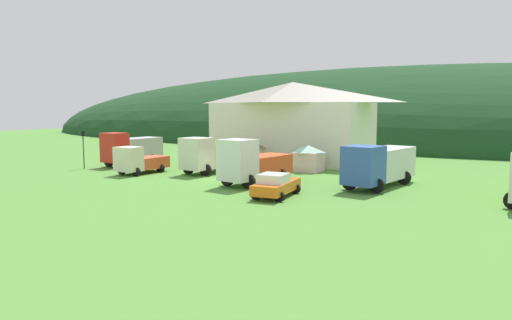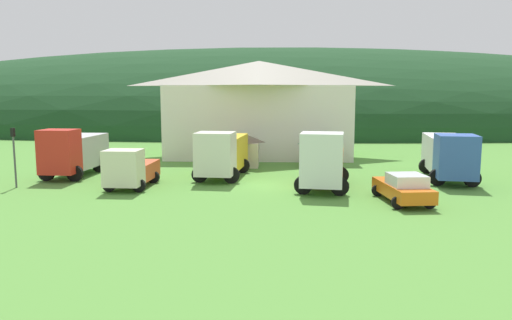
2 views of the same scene
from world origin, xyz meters
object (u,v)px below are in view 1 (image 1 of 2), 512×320
(light_truck_cream, at_px, (138,161))
(heavy_rig_white, at_px, (251,163))
(play_shed_pink, at_px, (308,158))
(service_pickup_orange, at_px, (276,185))
(box_truck_blue, at_px, (379,164))
(depot_building, at_px, (292,121))
(heavy_rig_striped, at_px, (213,154))
(traffic_cone_near_pickup, at_px, (161,171))
(traffic_light_west, at_px, (83,145))
(play_shed_cream, at_px, (253,154))
(crane_truck_red, at_px, (131,148))

(light_truck_cream, relative_size, heavy_rig_white, 0.73)
(play_shed_pink, height_order, service_pickup_orange, play_shed_pink)
(play_shed_pink, bearing_deg, box_truck_blue, -33.41)
(depot_building, relative_size, heavy_rig_striped, 2.46)
(heavy_rig_white, height_order, traffic_cone_near_pickup, heavy_rig_white)
(heavy_rig_striped, relative_size, traffic_light_west, 1.93)
(light_truck_cream, bearing_deg, traffic_light_west, -87.02)
(play_shed_cream, height_order, light_truck_cream, play_shed_cream)
(play_shed_cream, bearing_deg, depot_building, 82.86)
(heavy_rig_white, bearing_deg, light_truck_cream, -81.37)
(box_truck_blue, bearing_deg, play_shed_cream, -101.91)
(play_shed_cream, xyz_separation_m, traffic_cone_near_pickup, (-6.03, -7.30, -1.39))
(depot_building, height_order, box_truck_blue, depot_building)
(crane_truck_red, distance_m, traffic_cone_near_pickup, 6.61)
(heavy_rig_striped, height_order, service_pickup_orange, heavy_rig_striped)
(box_truck_blue, relative_size, traffic_cone_near_pickup, 16.30)
(play_shed_pink, height_order, traffic_cone_near_pickup, play_shed_pink)
(play_shed_pink, height_order, traffic_light_west, traffic_light_west)
(light_truck_cream, relative_size, box_truck_blue, 0.60)
(crane_truck_red, bearing_deg, heavy_rig_striped, 92.52)
(play_shed_pink, distance_m, traffic_cone_near_pickup, 14.30)
(play_shed_cream, xyz_separation_m, traffic_light_west, (-14.00, -9.74, 0.98))
(heavy_rig_white, xyz_separation_m, box_truck_blue, (9.04, 3.96, 0.06))
(traffic_cone_near_pickup, bearing_deg, box_truck_blue, 5.02)
(play_shed_cream, height_order, crane_truck_red, crane_truck_red)
(heavy_rig_striped, bearing_deg, traffic_light_west, -65.41)
(box_truck_blue, bearing_deg, play_shed_pink, -114.68)
(play_shed_cream, height_order, traffic_light_west, traffic_light_west)
(depot_building, bearing_deg, heavy_rig_white, -74.47)
(play_shed_pink, distance_m, traffic_light_west, 22.45)
(service_pickup_orange, bearing_deg, traffic_light_west, -104.86)
(light_truck_cream, xyz_separation_m, heavy_rig_white, (12.16, 0.17, 0.52))
(traffic_light_west, bearing_deg, play_shed_cream, 34.84)
(depot_building, bearing_deg, play_shed_cream, -97.14)
(play_shed_pink, bearing_deg, play_shed_cream, -179.48)
(light_truck_cream, xyz_separation_m, service_pickup_orange, (16.27, -3.38, -0.42))
(light_truck_cream, bearing_deg, heavy_rig_white, 92.89)
(play_shed_cream, distance_m, traffic_cone_near_pickup, 9.57)
(service_pickup_orange, bearing_deg, play_shed_pink, -172.08)
(play_shed_cream, distance_m, box_truck_blue, 15.58)
(heavy_rig_striped, distance_m, heavy_rig_white, 7.93)
(play_shed_cream, bearing_deg, traffic_light_west, -145.16)
(crane_truck_red, distance_m, heavy_rig_white, 18.08)
(depot_building, xyz_separation_m, heavy_rig_white, (4.63, -16.68, -2.88))
(heavy_rig_striped, distance_m, service_pickup_orange, 13.35)
(light_truck_cream, xyz_separation_m, traffic_light_west, (-7.38, -0.12, 1.13))
(traffic_cone_near_pickup, bearing_deg, light_truck_cream, -104.39)
(crane_truck_red, xyz_separation_m, traffic_cone_near_pickup, (6.02, -2.01, -1.82))
(heavy_rig_striped, xyz_separation_m, box_truck_blue, (15.82, -0.13, 0.01))
(play_shed_pink, height_order, heavy_rig_striped, heavy_rig_striped)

